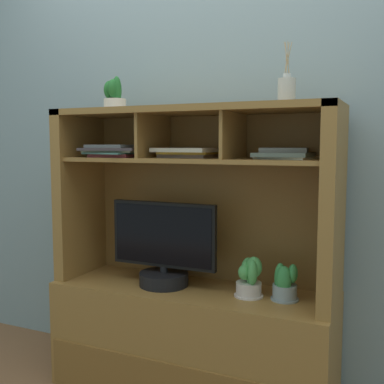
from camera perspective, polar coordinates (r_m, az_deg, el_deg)
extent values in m
cube|color=gray|center=(2.45, 2.59, 10.21)|extent=(6.00, 0.02, 2.80)
cube|color=olive|center=(2.40, 0.00, -17.49)|extent=(1.36, 0.47, 0.52)
cube|color=olive|center=(2.56, -13.38, -0.13)|extent=(0.06, 0.39, 0.86)
cube|color=olive|center=(2.04, 16.85, -1.69)|extent=(0.06, 0.39, 0.86)
cube|color=brown|center=(2.39, 1.84, -0.73)|extent=(1.30, 0.02, 0.83)
cube|color=olive|center=(2.21, 0.00, 9.90)|extent=(1.36, 0.39, 0.03)
cube|color=olive|center=(2.21, 0.00, 3.92)|extent=(1.24, 0.35, 0.02)
cube|color=olive|center=(2.30, -4.73, 6.79)|extent=(0.02, 0.33, 0.21)
cube|color=olive|center=(2.13, 5.11, 6.86)|extent=(0.02, 0.33, 0.21)
cylinder|color=black|center=(2.33, -3.45, -10.52)|extent=(0.24, 0.24, 0.06)
cylinder|color=black|center=(2.32, -3.46, -9.41)|extent=(0.04, 0.04, 0.03)
cube|color=black|center=(2.28, -3.48, -5.20)|extent=(0.55, 0.03, 0.32)
cube|color=black|center=(2.27, -3.67, -5.27)|extent=(0.52, 0.00, 0.29)
cylinder|color=beige|center=(2.18, 6.93, -11.69)|extent=(0.12, 0.12, 0.07)
cylinder|color=beige|center=(2.19, 6.92, -12.41)|extent=(0.13, 0.13, 0.01)
ellipsoid|color=#4BA251|center=(2.15, 7.59, -9.06)|extent=(0.07, 0.06, 0.10)
ellipsoid|color=#4BA251|center=(2.17, 7.24, -10.11)|extent=(0.04, 0.07, 0.09)
ellipsoid|color=#4BA251|center=(2.20, 6.90, -9.29)|extent=(0.07, 0.05, 0.11)
ellipsoid|color=#4BA251|center=(2.16, 6.54, -9.49)|extent=(0.04, 0.05, 0.09)
ellipsoid|color=#4BA251|center=(2.15, 6.39, -9.71)|extent=(0.06, 0.06, 0.07)
ellipsoid|color=#4BA251|center=(2.12, 7.41, -9.73)|extent=(0.04, 0.05, 0.11)
cylinder|color=gray|center=(2.16, 11.22, -11.93)|extent=(0.11, 0.11, 0.07)
cylinder|color=gray|center=(2.17, 11.20, -12.70)|extent=(0.12, 0.12, 0.01)
ellipsoid|color=#348A44|center=(2.13, 12.22, -9.68)|extent=(0.04, 0.06, 0.08)
ellipsoid|color=#348A44|center=(2.17, 11.43, -10.33)|extent=(0.06, 0.06, 0.07)
ellipsoid|color=#348A44|center=(2.14, 10.70, -10.26)|extent=(0.05, 0.05, 0.13)
ellipsoid|color=#348A44|center=(2.12, 11.13, -10.48)|extent=(0.07, 0.06, 0.13)
cube|color=gray|center=(2.24, -0.43, 4.43)|extent=(0.26, 0.19, 0.02)
cube|color=#B88D29|center=(2.23, -0.26, 4.78)|extent=(0.25, 0.22, 0.01)
cube|color=beige|center=(2.23, -0.39, 5.16)|extent=(0.30, 0.28, 0.02)
cube|color=#9C3638|center=(2.35, -9.12, 4.41)|extent=(0.23, 0.19, 0.02)
cube|color=#3F6F66|center=(2.34, -9.26, 4.71)|extent=(0.26, 0.27, 0.01)
cube|color=gray|center=(2.34, -9.27, 4.91)|extent=(0.28, 0.19, 0.01)
cube|color=#3C3438|center=(2.34, -9.08, 5.19)|extent=(0.31, 0.28, 0.01)
cube|color=#5D605F|center=(2.35, -9.44, 5.53)|extent=(0.22, 0.21, 0.02)
cube|color=beige|center=(2.09, 11.50, 4.11)|extent=(0.25, 0.26, 0.01)
cube|color=slate|center=(2.09, 11.17, 4.49)|extent=(0.23, 0.26, 0.02)
cube|color=slate|center=(2.10, 11.21, 5.03)|extent=(0.23, 0.23, 0.02)
cylinder|color=#BBBAB2|center=(2.08, 11.47, 11.95)|extent=(0.08, 0.08, 0.11)
cylinder|color=#BBBAB2|center=(2.09, 11.51, 13.69)|extent=(0.03, 0.03, 0.02)
cylinder|color=tan|center=(2.10, 11.66, 15.48)|extent=(0.00, 0.03, 0.15)
cylinder|color=tan|center=(2.10, 11.61, 15.46)|extent=(0.04, 0.01, 0.15)
cylinder|color=tan|center=(2.10, 11.47, 15.47)|extent=(0.02, 0.02, 0.15)
cylinder|color=tan|center=(2.10, 11.44, 15.49)|extent=(0.01, 0.02, 0.15)
cylinder|color=tan|center=(2.09, 11.56, 15.50)|extent=(0.03, 0.01, 0.15)
cylinder|color=silver|center=(2.45, -9.37, 10.46)|extent=(0.11, 0.11, 0.06)
cylinder|color=silver|center=(2.45, -9.36, 9.88)|extent=(0.13, 0.13, 0.01)
ellipsoid|color=#1F6127|center=(2.45, -9.15, 12.17)|extent=(0.05, 0.05, 0.14)
ellipsoid|color=#1F6127|center=(2.47, -9.22, 11.91)|extent=(0.05, 0.06, 0.07)
ellipsoid|color=#1F6127|center=(2.48, -10.04, 12.15)|extent=(0.05, 0.07, 0.09)
ellipsoid|color=#1F6127|center=(2.44, -9.57, 12.35)|extent=(0.05, 0.08, 0.09)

